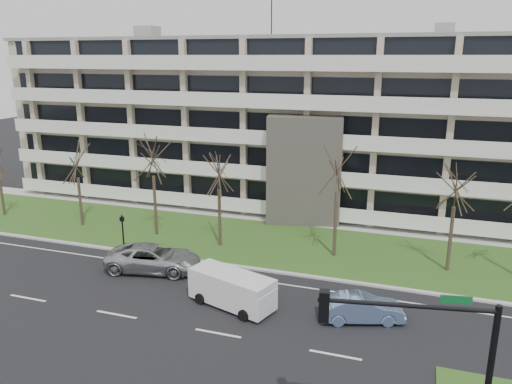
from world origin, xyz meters
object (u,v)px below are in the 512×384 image
(pedestrian_signal, at_px, (123,229))
(blue_sedan, at_px, (362,308))
(silver_pickup, at_px, (154,258))
(traffic_signal, at_px, (430,360))
(white_van, at_px, (233,287))

(pedestrian_signal, bearing_deg, blue_sedan, -20.46)
(silver_pickup, relative_size, pedestrian_signal, 2.16)
(silver_pickup, xyz_separation_m, blue_sedan, (13.75, -2.21, -0.13))
(pedestrian_signal, bearing_deg, traffic_signal, -40.61)
(silver_pickup, relative_size, white_van, 1.16)
(silver_pickup, bearing_deg, pedestrian_signal, 50.94)
(silver_pickup, distance_m, traffic_signal, 20.75)
(silver_pickup, xyz_separation_m, pedestrian_signal, (-3.51, 1.93, 0.96))
(silver_pickup, distance_m, blue_sedan, 13.92)
(silver_pickup, bearing_deg, blue_sedan, -109.38)
(pedestrian_signal, bearing_deg, white_van, -32.29)
(white_van, relative_size, traffic_signal, 0.81)
(blue_sedan, bearing_deg, traffic_signal, 179.85)
(blue_sedan, relative_size, white_van, 0.83)
(traffic_signal, bearing_deg, blue_sedan, 98.18)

